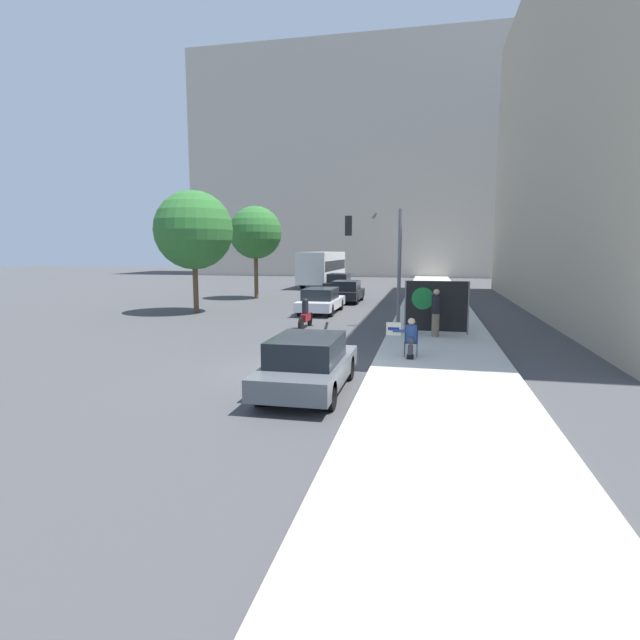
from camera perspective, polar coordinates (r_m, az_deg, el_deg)
ground_plane at (r=13.70m, az=-1.73°, el=-6.29°), size 160.00×160.00×0.00m
sidewalk_curb at (r=28.08m, az=13.04°, el=1.07°), size 3.90×90.00×0.17m
building_backdrop_far at (r=69.77m, az=8.10°, el=17.09°), size 52.00×12.00×28.96m
building_backdrop_right at (r=32.14m, az=32.71°, el=18.33°), size 10.00×32.00×19.63m
seated_protester at (r=15.39m, az=10.27°, el=-1.83°), size 0.96×0.77×1.16m
jogger_on_sidewalk at (r=19.02m, az=13.10°, el=0.86°), size 0.34×0.34×1.78m
pedestrian_behind at (r=21.74m, az=15.07°, el=1.67°), size 0.34×0.34×1.78m
protest_banner at (r=19.62m, az=13.11°, el=1.56°), size 2.42×0.06×2.04m
traffic_light_pole at (r=21.99m, az=6.74°, el=8.30°), size 2.45×2.21×4.96m
parked_car_curbside at (r=11.94m, az=-1.41°, el=-5.03°), size 1.77×4.18×1.37m
car_on_road_nearest at (r=26.91m, az=0.11°, el=2.26°), size 1.85×4.76×1.35m
car_on_road_midblock at (r=32.47m, az=3.04°, el=3.27°), size 1.86×4.18×1.41m
car_on_road_distant at (r=40.01m, az=2.20°, el=4.24°), size 1.81×4.51×1.52m
city_bus_on_road at (r=46.76m, az=0.30°, el=6.12°), size 2.53×10.51×3.19m
motorcycle_on_road at (r=21.64m, az=-1.68°, el=0.50°), size 0.28×2.23×1.31m
street_tree_near_curb at (r=27.78m, az=-14.24°, el=9.90°), size 4.17×4.17×6.51m
street_tree_midblock at (r=35.21m, az=-7.40°, el=9.86°), size 3.62×3.62×6.38m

